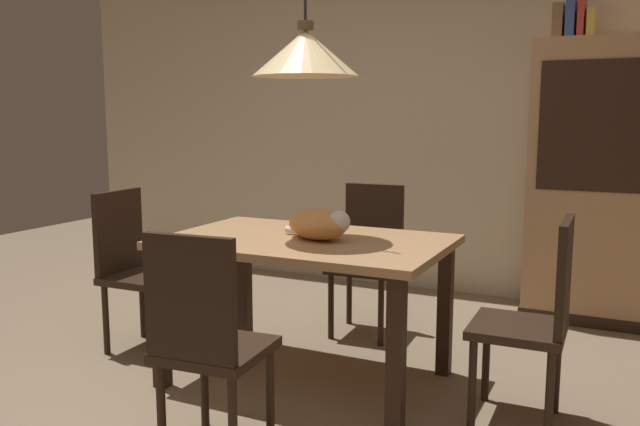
{
  "coord_description": "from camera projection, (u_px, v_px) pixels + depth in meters",
  "views": [
    {
      "loc": [
        1.5,
        -2.32,
        1.37
      ],
      "look_at": [
        0.01,
        0.77,
        0.85
      ],
      "focal_mm": 36.81,
      "sensor_mm": 36.0,
      "label": 1
    }
  ],
  "objects": [
    {
      "name": "book_brown_thick",
      "position": [
        559.0,
        23.0,
        4.27
      ],
      "size": [
        0.06,
        0.24,
        0.22
      ],
      "primitive_type": "cube",
      "color": "brown",
      "rests_on": "hutch_bookcase"
    },
    {
      "name": "book_blue_wide",
      "position": [
        571.0,
        20.0,
        4.23
      ],
      "size": [
        0.06,
        0.24,
        0.24
      ],
      "primitive_type": "cube",
      "color": "#384C93",
      "rests_on": "hutch_bookcase"
    },
    {
      "name": "cat_sleeping",
      "position": [
        319.0,
        224.0,
        3.25
      ],
      "size": [
        0.4,
        0.32,
        0.16
      ],
      "color": "#E59951",
      "rests_on": "dining_table"
    },
    {
      "name": "hutch_bookcase",
      "position": [
        618.0,
        189.0,
        4.25
      ],
      "size": [
        1.12,
        0.45,
        1.85
      ],
      "color": "tan",
      "rests_on": "ground"
    },
    {
      "name": "chair_left_side",
      "position": [
        134.0,
        263.0,
        3.82
      ],
      "size": [
        0.41,
        0.41,
        0.93
      ],
      "color": "black",
      "rests_on": "ground"
    },
    {
      "name": "chair_far_back",
      "position": [
        369.0,
        252.0,
        4.12
      ],
      "size": [
        0.42,
        0.42,
        0.93
      ],
      "color": "black",
      "rests_on": "ground"
    },
    {
      "name": "ground",
      "position": [
        243.0,
        424.0,
        2.92
      ],
      "size": [
        10.0,
        10.0,
        0.0
      ],
      "primitive_type": "plane",
      "color": "#847056"
    },
    {
      "name": "chair_right_side",
      "position": [
        537.0,
        313.0,
        2.85
      ],
      "size": [
        0.41,
        0.41,
        0.93
      ],
      "color": "black",
      "rests_on": "ground"
    },
    {
      "name": "dining_table",
      "position": [
        306.0,
        258.0,
        3.31
      ],
      "size": [
        1.4,
        0.9,
        0.75
      ],
      "color": "tan",
      "rests_on": "ground"
    },
    {
      "name": "book_yellow_short",
      "position": [
        591.0,
        24.0,
        4.19
      ],
      "size": [
        0.04,
        0.2,
        0.18
      ],
      "primitive_type": "cube",
      "color": "gold",
      "rests_on": "hutch_bookcase"
    },
    {
      "name": "pendant_lamp",
      "position": [
        305.0,
        53.0,
        3.16
      ],
      "size": [
        0.52,
        0.52,
        1.3
      ],
      "color": "beige"
    },
    {
      "name": "back_wall",
      "position": [
        424.0,
        104.0,
        5.06
      ],
      "size": [
        6.4,
        0.1,
        2.9
      ],
      "primitive_type": "cube",
      "color": "beige",
      "rests_on": "ground"
    },
    {
      "name": "chair_near_front",
      "position": [
        205.0,
        336.0,
        2.55
      ],
      "size": [
        0.43,
        0.43,
        0.93
      ],
      "color": "black",
      "rests_on": "ground"
    },
    {
      "name": "book_red_tall",
      "position": [
        582.0,
        16.0,
        4.2
      ],
      "size": [
        0.04,
        0.22,
        0.28
      ],
      "primitive_type": "cube",
      "color": "#B73833",
      "rests_on": "hutch_bookcase"
    }
  ]
}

